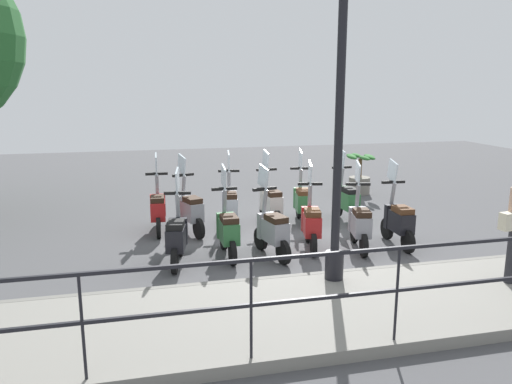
{
  "coord_description": "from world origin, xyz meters",
  "views": [
    {
      "loc": [
        -8.69,
        2.62,
        2.88
      ],
      "look_at": [
        0.2,
        0.5,
        0.9
      ],
      "focal_mm": 35.0,
      "sensor_mm": 36.0,
      "label": 1
    }
  ],
  "objects_px": {
    "scooter_far_1": "(302,201)",
    "scooter_far_4": "(190,210)",
    "potted_palm": "(360,177)",
    "scooter_near_1": "(360,223)",
    "lamp_post_near": "(339,136)",
    "scooter_near_3": "(272,229)",
    "scooter_far_3": "(230,204)",
    "scooter_near_5": "(177,236)",
    "scooter_far_0": "(346,199)",
    "scooter_near_2": "(311,223)",
    "scooter_near_4": "(228,230)",
    "scooter_far_5": "(158,208)",
    "scooter_near_0": "(398,220)",
    "scooter_far_2": "(271,202)"
  },
  "relations": [
    {
      "from": "scooter_far_1",
      "to": "scooter_far_3",
      "type": "distance_m",
      "value": 1.54
    },
    {
      "from": "scooter_near_0",
      "to": "scooter_near_4",
      "type": "distance_m",
      "value": 3.1
    },
    {
      "from": "lamp_post_near",
      "to": "scooter_near_3",
      "type": "distance_m",
      "value": 2.33
    },
    {
      "from": "scooter_far_2",
      "to": "scooter_far_4",
      "type": "relative_size",
      "value": 1.0
    },
    {
      "from": "scooter_near_0",
      "to": "scooter_far_0",
      "type": "xyz_separation_m",
      "value": [
        1.76,
        0.24,
        0.0
      ]
    },
    {
      "from": "scooter_far_0",
      "to": "scooter_near_1",
      "type": "bearing_deg",
      "value": 160.99
    },
    {
      "from": "scooter_near_0",
      "to": "scooter_near_3",
      "type": "distance_m",
      "value": 2.37
    },
    {
      "from": "scooter_near_3",
      "to": "scooter_far_1",
      "type": "distance_m",
      "value": 2.23
    },
    {
      "from": "scooter_near_5",
      "to": "scooter_far_3",
      "type": "bearing_deg",
      "value": -21.5
    },
    {
      "from": "scooter_far_1",
      "to": "scooter_far_5",
      "type": "distance_m",
      "value": 2.98
    },
    {
      "from": "potted_palm",
      "to": "scooter_far_4",
      "type": "bearing_deg",
      "value": 118.68
    },
    {
      "from": "scooter_near_3",
      "to": "scooter_near_4",
      "type": "xyz_separation_m",
      "value": [
        0.16,
        0.73,
        0.0
      ]
    },
    {
      "from": "scooter_near_5",
      "to": "scooter_far_2",
      "type": "relative_size",
      "value": 1.0
    },
    {
      "from": "scooter_near_3",
      "to": "scooter_far_4",
      "type": "xyz_separation_m",
      "value": [
        1.68,
        1.21,
        0.0
      ]
    },
    {
      "from": "lamp_post_near",
      "to": "scooter_near_3",
      "type": "xyz_separation_m",
      "value": [
        1.51,
        0.51,
        -1.71
      ]
    },
    {
      "from": "scooter_near_2",
      "to": "scooter_near_4",
      "type": "xyz_separation_m",
      "value": [
        -0.08,
        1.51,
        0.0
      ]
    },
    {
      "from": "scooter_far_2",
      "to": "scooter_far_5",
      "type": "bearing_deg",
      "value": 85.28
    },
    {
      "from": "scooter_far_4",
      "to": "scooter_far_5",
      "type": "height_order",
      "value": "same"
    },
    {
      "from": "scooter_far_4",
      "to": "scooter_near_4",
      "type": "bearing_deg",
      "value": 179.96
    },
    {
      "from": "scooter_near_5",
      "to": "scooter_far_4",
      "type": "bearing_deg",
      "value": -1.91
    },
    {
      "from": "scooter_far_0",
      "to": "scooter_far_3",
      "type": "xyz_separation_m",
      "value": [
        0.13,
        2.5,
        0.0
      ]
    },
    {
      "from": "scooter_near_5",
      "to": "scooter_far_5",
      "type": "distance_m",
      "value": 1.93
    },
    {
      "from": "scooter_near_2",
      "to": "scooter_far_5",
      "type": "bearing_deg",
      "value": 69.63
    },
    {
      "from": "scooter_far_4",
      "to": "scooter_far_2",
      "type": "bearing_deg",
      "value": -99.87
    },
    {
      "from": "scooter_far_2",
      "to": "scooter_far_3",
      "type": "relative_size",
      "value": 1.0
    },
    {
      "from": "scooter_near_2",
      "to": "scooter_far_1",
      "type": "distance_m",
      "value": 1.7
    },
    {
      "from": "scooter_near_3",
      "to": "scooter_far_3",
      "type": "xyz_separation_m",
      "value": [
        1.93,
        0.37,
        0.0
      ]
    },
    {
      "from": "scooter_near_5",
      "to": "scooter_far_1",
      "type": "distance_m",
      "value": 3.34
    },
    {
      "from": "scooter_near_4",
      "to": "potted_palm",
      "type": "bearing_deg",
      "value": -46.61
    },
    {
      "from": "scooter_near_4",
      "to": "scooter_far_4",
      "type": "relative_size",
      "value": 1.0
    },
    {
      "from": "potted_palm",
      "to": "scooter_near_4",
      "type": "xyz_separation_m",
      "value": [
        -4.14,
        4.33,
        0.04
      ]
    },
    {
      "from": "scooter_near_2",
      "to": "scooter_far_0",
      "type": "xyz_separation_m",
      "value": [
        1.56,
        -1.35,
        0.0
      ]
    },
    {
      "from": "potted_palm",
      "to": "scooter_far_4",
      "type": "height_order",
      "value": "scooter_far_4"
    },
    {
      "from": "lamp_post_near",
      "to": "scooter_far_5",
      "type": "xyz_separation_m",
      "value": [
        3.43,
        2.32,
        -1.71
      ]
    },
    {
      "from": "scooter_near_4",
      "to": "scooter_far_0",
      "type": "xyz_separation_m",
      "value": [
        1.64,
        -2.86,
        0.0
      ]
    },
    {
      "from": "scooter_far_1",
      "to": "scooter_far_4",
      "type": "bearing_deg",
      "value": 105.18
    },
    {
      "from": "potted_palm",
      "to": "scooter_near_1",
      "type": "height_order",
      "value": "scooter_near_1"
    },
    {
      "from": "scooter_near_3",
      "to": "scooter_near_4",
      "type": "bearing_deg",
      "value": 64.66
    },
    {
      "from": "scooter_near_2",
      "to": "scooter_far_5",
      "type": "relative_size",
      "value": 1.0
    },
    {
      "from": "lamp_post_near",
      "to": "scooter_near_0",
      "type": "height_order",
      "value": "lamp_post_near"
    },
    {
      "from": "lamp_post_near",
      "to": "scooter_near_1",
      "type": "relative_size",
      "value": 2.97
    },
    {
      "from": "scooter_near_3",
      "to": "scooter_far_1",
      "type": "xyz_separation_m",
      "value": [
        1.89,
        -1.17,
        0.0
      ]
    },
    {
      "from": "scooter_near_5",
      "to": "scooter_far_0",
      "type": "bearing_deg",
      "value": -53.26
    },
    {
      "from": "scooter_far_4",
      "to": "scooter_far_5",
      "type": "bearing_deg",
      "value": 49.66
    },
    {
      "from": "scooter_near_1",
      "to": "scooter_near_5",
      "type": "height_order",
      "value": "same"
    },
    {
      "from": "potted_palm",
      "to": "scooter_far_1",
      "type": "relative_size",
      "value": 0.69
    },
    {
      "from": "scooter_near_2",
      "to": "scooter_near_3",
      "type": "height_order",
      "value": "same"
    },
    {
      "from": "scooter_near_1",
      "to": "scooter_far_4",
      "type": "bearing_deg",
      "value": 72.7
    },
    {
      "from": "scooter_far_0",
      "to": "scooter_far_2",
      "type": "height_order",
      "value": "same"
    },
    {
      "from": "scooter_far_2",
      "to": "scooter_near_0",
      "type": "bearing_deg",
      "value": -139.09
    }
  ]
}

